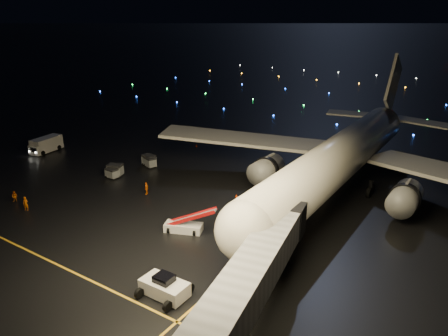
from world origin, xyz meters
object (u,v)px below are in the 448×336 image
Objects in this scene: crew_b at (15,197)px; baggage_cart_0 at (150,162)px; crew_c at (147,188)px; pushback_tug at (164,285)px; belt_loader at (183,219)px; airliner at (349,129)px; service_truck at (47,144)px; baggage_cart_2 at (115,170)px; crew_a at (26,204)px; baggage_cart_3 at (149,160)px; baggage_cart_1 at (112,173)px.

crew_b is 21.34m from baggage_cart_0.
pushback_tug is at bearing 23.64° from crew_c.
belt_loader is at bearing 120.77° from pushback_tug.
service_truck is (-51.02, -13.93, -7.22)m from airliner.
airliner is 33.56× the size of crew_c.
baggage_cart_2 is at bearing -13.76° from service_truck.
airliner reaches higher than pushback_tug.
service_truck is 26.22m from crew_a.
airliner is 8.27× the size of service_truck.
baggage_cart_2 is 6.57m from baggage_cart_3.
service_truck is 3.96× the size of baggage_cart_1.
crew_a is 0.93× the size of baggage_cart_0.
airliner is 9.43× the size of belt_loader.
service_truck is 20.42m from baggage_cart_1.
airliner is 27.43× the size of baggage_cart_2.
baggage_cart_2 is at bearing 45.27° from crew_b.
crew_c is (-21.95, -18.61, -7.66)m from airliner.
belt_loader is 0.88× the size of service_truck.
pushback_tug is at bearing -35.79° from baggage_cart_3.
pushback_tug is 2.36× the size of baggage_cart_1.
baggage_cart_2 is (19.89, -1.92, -0.41)m from service_truck.
service_truck is 3.39× the size of baggage_cart_3.
baggage_cart_2 is (0.11, 15.28, 0.01)m from crew_a.
baggage_cart_3 is (0.75, 7.50, 0.13)m from baggage_cart_1.
baggage_cart_1 is at bearing -86.58° from baggage_cart_3.
service_truck is at bearing 154.04° from baggage_cart_2.
service_truck is 3.66× the size of baggage_cart_0.
pushback_tug is at bearing -38.75° from crew_b.
baggage_cart_0 is (21.60, 4.15, -0.50)m from service_truck.
airliner is at bearing 32.01° from baggage_cart_1.
crew_b is (16.17, -16.49, -0.55)m from service_truck.
service_truck is 4.61× the size of crew_b.
service_truck is 3.32× the size of baggage_cart_2.
baggage_cart_1 is at bearing 137.85° from belt_loader.
crew_a is at bearing -88.39° from baggage_cart_1.
baggage_cart_3 is (1.06, 6.49, -0.02)m from baggage_cart_2.
pushback_tug is 27.01m from crew_a.
baggage_cart_0 is (-7.47, 8.82, -0.05)m from crew_c.
baggage_cart_0 is (-24.93, 25.10, -0.19)m from pushback_tug.
pushback_tug is 2.02× the size of baggage_cart_3.
service_truck is at bearing -122.52° from crew_c.
belt_loader is 2.91× the size of baggage_cart_2.
baggage_cart_0 is at bearing -163.12° from crew_c.
baggage_cart_2 reaches higher than crew_a.
baggage_cart_2 is at bearing -90.19° from baggage_cart_3.
crew_c is at bearing 137.00° from pushback_tug.
crew_c is at bearing -7.77° from baggage_cart_1.
belt_loader is 41.59m from service_truck.
airliner reaches higher than crew_a.
crew_a reaches higher than crew_c.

